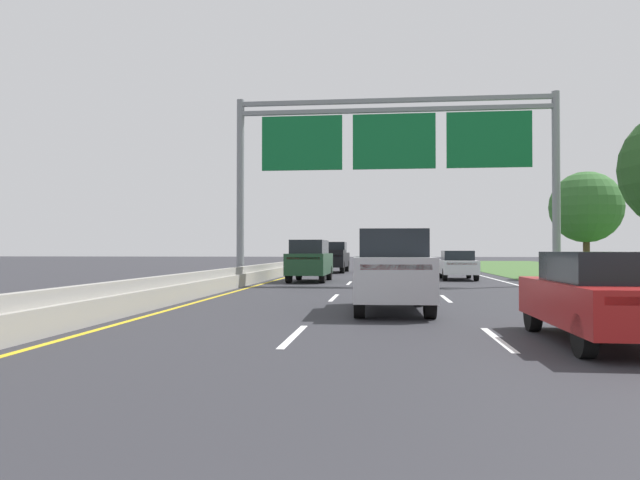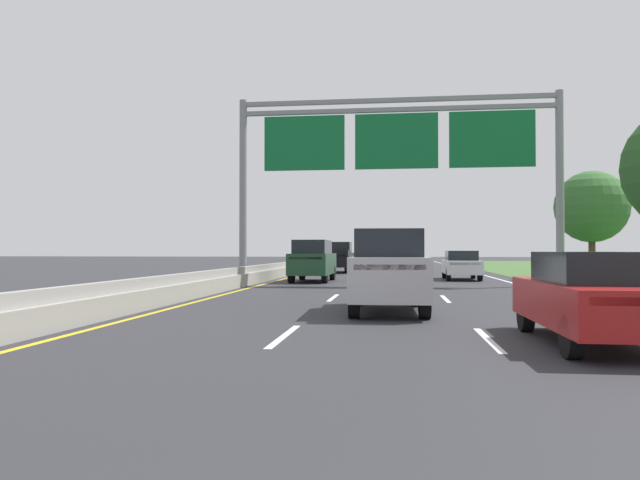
{
  "view_description": "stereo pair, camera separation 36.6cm",
  "coord_description": "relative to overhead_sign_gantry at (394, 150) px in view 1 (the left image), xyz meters",
  "views": [
    {
      "loc": [
        -0.18,
        -0.53,
        1.6
      ],
      "look_at": [
        -2.48,
        20.97,
        1.97
      ],
      "focal_mm": 33.57,
      "sensor_mm": 36.0,
      "label": 1
    },
    {
      "loc": [
        0.18,
        -0.48,
        1.6
      ],
      "look_at": [
        -2.48,
        20.97,
        1.97
      ],
      "focal_mm": 33.57,
      "sensor_mm": 36.0,
      "label": 2
    }
  ],
  "objects": [
    {
      "name": "median_barrier_concrete",
      "position": [
        -6.9,
        7.44,
        -5.95
      ],
      "size": [
        0.6,
        110.0,
        0.85
      ],
      "color": "#99968E",
      "rests_on": "ground"
    },
    {
      "name": "car_red_right_lane_sedan",
      "position": [
        3.26,
        -17.38,
        -5.49
      ],
      "size": [
        1.85,
        4.41,
        1.57
      ],
      "rotation": [
        0.0,
        0.0,
        1.58
      ],
      "color": "maroon",
      "rests_on": "ground"
    },
    {
      "name": "overhead_sign_gantry",
      "position": [
        0.0,
        0.0,
        0.0
      ],
      "size": [
        15.06,
        0.42,
        8.87
      ],
      "color": "gray",
      "rests_on": "ground"
    },
    {
      "name": "car_white_right_lane_sedan",
      "position": [
        3.51,
        5.1,
        -5.49
      ],
      "size": [
        1.87,
        4.42,
        1.57
      ],
      "rotation": [
        0.0,
        0.0,
        1.56
      ],
      "color": "silver",
      "rests_on": "ground"
    },
    {
      "name": "lane_striping",
      "position": [
        -0.3,
        6.98,
        -6.3
      ],
      "size": [
        11.96,
        106.0,
        0.01
      ],
      "color": "white",
      "rests_on": "ground"
    },
    {
      "name": "pickup_truck_black",
      "position": [
        -4.14,
        14.96,
        -5.23
      ],
      "size": [
        2.12,
        5.44,
        2.2
      ],
      "rotation": [
        0.0,
        0.0,
        1.55
      ],
      "color": "black",
      "rests_on": "ground"
    },
    {
      "name": "grass_verge_right",
      "position": [
        13.65,
        7.44,
        -6.3
      ],
      "size": [
        14.0,
        110.0,
        0.02
      ],
      "primitive_type": "cube",
      "color": "#3D602D",
      "rests_on": "ground"
    },
    {
      "name": "car_silver_centre_lane_suv",
      "position": [
        -0.28,
        -12.4,
        -5.21
      ],
      "size": [
        2.04,
        4.75,
        2.11
      ],
      "rotation": [
        0.0,
        0.0,
        1.6
      ],
      "color": "#B2B5BA",
      "rests_on": "ground"
    },
    {
      "name": "car_darkgreen_left_lane_suv",
      "position": [
        -4.24,
        2.2,
        -5.21
      ],
      "size": [
        1.96,
        4.72,
        2.11
      ],
      "rotation": [
        0.0,
        0.0,
        1.56
      ],
      "color": "#193D23",
      "rests_on": "ground"
    },
    {
      "name": "roadside_tree_mid",
      "position": [
        10.69,
        6.38,
        -2.32
      ],
      "size": [
        3.95,
        3.95,
        5.97
      ],
      "color": "#4C3823",
      "rests_on": "ground"
    },
    {
      "name": "ground_plane",
      "position": [
        -0.3,
        7.44,
        -6.31
      ],
      "size": [
        220.0,
        220.0,
        0.0
      ],
      "primitive_type": "plane",
      "color": "#2B2B30"
    }
  ]
}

